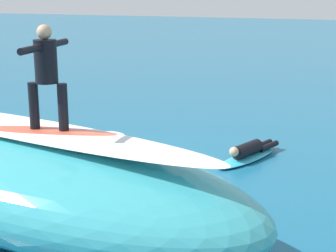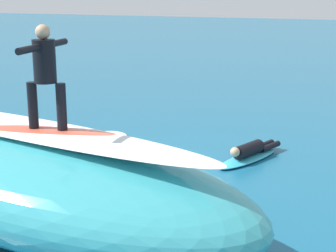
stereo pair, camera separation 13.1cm
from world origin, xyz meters
name	(u,v)px [view 1 (the left image)]	position (x,y,z in m)	size (l,w,h in m)	color
ground_plane	(121,176)	(0.00, 0.00, 0.00)	(120.00, 120.00, 0.00)	#196084
wave_crest	(32,180)	(0.24, 2.71, 0.81)	(8.21, 3.16, 1.62)	teal
wave_foam_lip	(29,129)	(0.24, 2.71, 1.66)	(6.98, 1.10, 0.08)	white
surfboard_riding	(50,132)	(-0.20, 2.80, 1.67)	(2.25, 0.53, 0.10)	#E0563D
surfer_riding	(46,69)	(-0.20, 2.80, 2.63)	(0.62, 1.48, 1.57)	black
surfboard_paddling	(247,158)	(-2.19, -2.04, 0.05)	(2.10, 0.55, 0.10)	#33B2D1
surfer_paddling	(250,148)	(-2.24, -2.17, 0.23)	(0.84, 1.72, 0.32)	black
foam_patch_near	(106,136)	(1.63, -2.51, 0.05)	(0.98, 0.98, 0.10)	white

